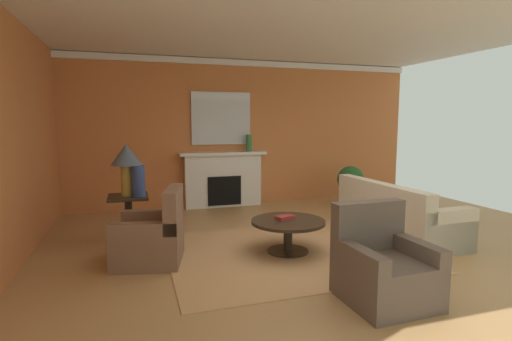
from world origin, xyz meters
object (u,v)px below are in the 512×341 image
at_px(fireplace, 223,181).
at_px(vase_mantel_right, 249,143).
at_px(armchair_facing_fireplace, 384,270).
at_px(mantel_mirror, 221,118).
at_px(sofa, 396,217).
at_px(vase_on_side_table, 138,181).
at_px(armchair_near_window, 152,239).
at_px(potted_plant, 350,182).
at_px(table_lamp, 126,160).
at_px(side_table, 129,216).
at_px(coffee_table, 288,228).

bearing_deg(fireplace, vase_mantel_right, -5.12).
bearing_deg(armchair_facing_fireplace, mantel_mirror, 96.25).
distance_m(fireplace, vase_mantel_right, 0.96).
xyz_separation_m(sofa, vase_on_side_table, (-3.81, 0.78, 0.63)).
height_order(mantel_mirror, armchair_near_window, mantel_mirror).
xyz_separation_m(armchair_facing_fireplace, potted_plant, (2.10, 4.08, 0.19)).
bearing_deg(sofa, armchair_near_window, -179.20).
height_order(armchair_facing_fireplace, table_lamp, table_lamp).
distance_m(armchair_near_window, side_table, 1.00).
bearing_deg(potted_plant, fireplace, 165.60).
xyz_separation_m(mantel_mirror, side_table, (-1.88, -2.14, -1.44)).
bearing_deg(sofa, fireplace, 125.55).
xyz_separation_m(mantel_mirror, armchair_facing_fireplace, (0.53, -4.88, -1.53)).
distance_m(mantel_mirror, side_table, 3.19).
relative_size(sofa, side_table, 3.02).
bearing_deg(side_table, sofa, -12.82).
bearing_deg(potted_plant, mantel_mirror, 163.17).
xyz_separation_m(side_table, vase_on_side_table, (0.15, -0.12, 0.53)).
relative_size(mantel_mirror, vase_mantel_right, 3.51).
bearing_deg(mantel_mirror, potted_plant, -16.83).
bearing_deg(coffee_table, armchair_facing_fireplace, -77.57).
distance_m(table_lamp, potted_plant, 4.76).
height_order(side_table, potted_plant, potted_plant).
bearing_deg(vase_on_side_table, vase_mantel_right, 42.53).
bearing_deg(table_lamp, sofa, -12.82).
distance_m(side_table, vase_mantel_right, 3.26).
xyz_separation_m(mantel_mirror, table_lamp, (-1.88, -2.14, -0.62)).
height_order(mantel_mirror, side_table, mantel_mirror).
distance_m(vase_on_side_table, potted_plant, 4.62).
bearing_deg(vase_mantel_right, coffee_table, -96.84).
bearing_deg(table_lamp, coffee_table, -28.71).
xyz_separation_m(fireplace, mantel_mirror, (0.00, 0.12, 1.30)).
bearing_deg(potted_plant, armchair_facing_fireplace, -117.19).
xyz_separation_m(fireplace, sofa, (2.09, -2.92, -0.25)).
height_order(sofa, potted_plant, sofa).
bearing_deg(side_table, potted_plant, 16.58).
height_order(side_table, vase_mantel_right, vase_mantel_right).
relative_size(sofa, vase_mantel_right, 5.95).
height_order(mantel_mirror, coffee_table, mantel_mirror).
relative_size(armchair_near_window, table_lamp, 1.28).
bearing_deg(coffee_table, potted_plant, 45.18).
bearing_deg(potted_plant, vase_mantel_right, 163.26).
relative_size(mantel_mirror, vase_on_side_table, 2.76).
height_order(fireplace, side_table, fireplace).
distance_m(vase_on_side_table, vase_mantel_right, 3.12).
relative_size(armchair_facing_fireplace, side_table, 1.36).
distance_m(sofa, potted_plant, 2.32).
height_order(table_lamp, vase_mantel_right, vase_mantel_right).
bearing_deg(side_table, fireplace, 47.07).
bearing_deg(mantel_mirror, table_lamp, -131.27).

